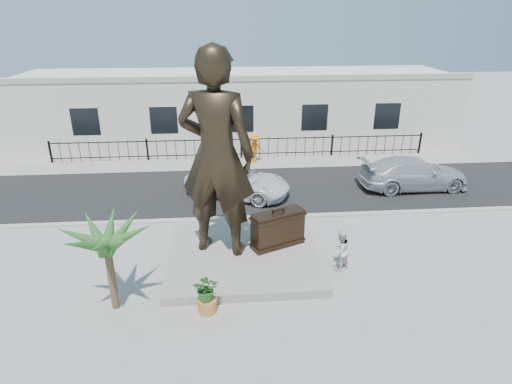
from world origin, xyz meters
TOP-DOWN VIEW (x-y plane):
  - ground at (0.00, 0.00)m, footprint 100.00×100.00m
  - street at (0.00, 8.00)m, footprint 40.00×7.00m
  - curb at (0.00, 4.50)m, footprint 40.00×0.25m
  - far_sidewalk at (0.00, 12.00)m, footprint 40.00×2.50m
  - plinth at (-0.50, 1.50)m, footprint 5.20×5.20m
  - fence at (0.00, 12.80)m, footprint 22.00×0.10m
  - building at (0.00, 17.00)m, footprint 28.00×7.00m
  - statue at (-1.32, 1.67)m, footprint 2.93×2.37m
  - suitcase at (0.76, 1.71)m, footprint 1.98×1.32m
  - tourist at (2.70, 0.50)m, footprint 0.89×0.85m
  - car_white at (-0.43, 7.15)m, footprint 5.40×4.10m
  - car_silver at (8.21, 7.35)m, footprint 5.31×2.29m
  - worker at (0.74, 11.80)m, footprint 1.25×1.14m
  - palm_tree at (-4.41, -0.99)m, footprint 1.80×1.80m
  - planter at (-1.70, -1.39)m, footprint 0.56×0.56m
  - shrub at (-1.70, -1.39)m, footprint 0.75×0.66m

SIDE VIEW (x-z plane):
  - ground at x=0.00m, z-range 0.00..0.00m
  - palm_tree at x=-4.41m, z-range -1.60..1.60m
  - street at x=0.00m, z-range 0.00..0.01m
  - far_sidewalk at x=0.00m, z-range 0.00..0.02m
  - curb at x=0.00m, z-range 0.00..0.12m
  - plinth at x=-0.50m, z-range 0.00..0.30m
  - planter at x=-1.70m, z-range 0.00..0.40m
  - fence at x=0.00m, z-range 0.00..1.20m
  - car_white at x=-0.43m, z-range 0.01..1.37m
  - tourist at x=2.70m, z-range 0.00..1.45m
  - car_silver at x=8.21m, z-range 0.01..1.53m
  - shrub at x=-1.70m, z-range 0.40..1.21m
  - worker at x=0.74m, z-range 0.02..1.71m
  - suitcase at x=0.76m, z-range 0.30..1.64m
  - building at x=0.00m, z-range 0.00..4.40m
  - statue at x=-1.32m, z-range 0.30..7.27m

